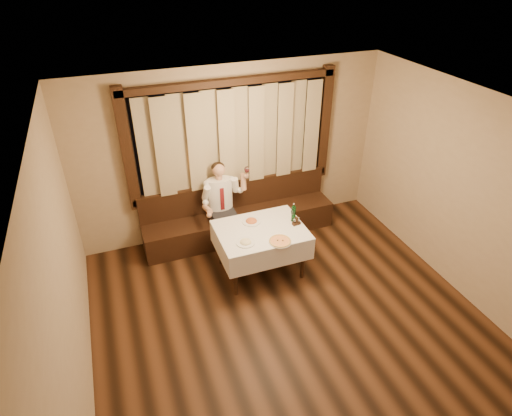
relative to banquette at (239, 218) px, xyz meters
name	(u,v)px	position (x,y,z in m)	size (l,w,h in m)	color
room	(283,211)	(0.00, -1.75, 1.19)	(5.01, 6.01, 2.81)	black
banquette	(239,218)	(0.00, 0.00, 0.00)	(3.20, 0.61, 0.94)	black
dining_table	(261,235)	(0.00, -1.02, 0.34)	(1.27, 0.97, 0.76)	black
pizza	(280,241)	(0.14, -1.40, 0.46)	(0.32, 0.32, 0.03)	white
pasta_red	(251,220)	(-0.06, -0.80, 0.48)	(0.27, 0.27, 0.09)	white
pasta_cream	(246,241)	(-0.32, -1.26, 0.48)	(0.26, 0.26, 0.09)	white
green_bottle	(293,213)	(0.53, -0.98, 0.57)	(0.06, 0.06, 0.29)	#104C1B
table_wine_glass	(293,212)	(0.52, -0.98, 0.59)	(0.07, 0.07, 0.20)	white
cruet_caddy	(296,222)	(0.53, -1.09, 0.49)	(0.13, 0.07, 0.13)	black
seated_man	(222,199)	(-0.31, -0.09, 0.50)	(0.76, 0.57, 1.40)	black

